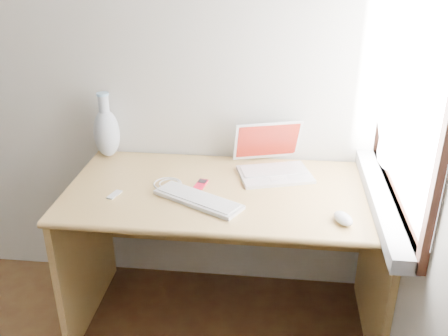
# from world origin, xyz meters

# --- Properties ---
(back_wall) EXTENTS (3.50, 0.04, 2.60)m
(back_wall) POSITION_xyz_m (0.00, 1.75, 1.30)
(back_wall) COLOR beige
(back_wall) RESTS_ON floor
(window) EXTENTS (0.11, 0.99, 1.10)m
(window) POSITION_xyz_m (1.72, 1.30, 1.28)
(window) COLOR white
(window) RESTS_ON right_wall
(desk) EXTENTS (1.43, 0.71, 0.76)m
(desk) POSITION_xyz_m (1.03, 1.47, 0.54)
(desk) COLOR tan
(desk) RESTS_ON floor
(laptop) EXTENTS (0.38, 0.36, 0.22)m
(laptop) POSITION_xyz_m (1.24, 1.58, 0.81)
(laptop) COLOR white
(laptop) RESTS_ON desk
(external_keyboard) EXTENTS (0.41, 0.30, 0.02)m
(external_keyboard) POSITION_xyz_m (0.92, 1.26, 0.77)
(external_keyboard) COLOR white
(external_keyboard) RESTS_ON desk
(mouse) EXTENTS (0.10, 0.12, 0.04)m
(mouse) POSITION_xyz_m (1.52, 1.15, 0.77)
(mouse) COLOR white
(mouse) RESTS_ON desk
(ipod) EXTENTS (0.06, 0.10, 0.01)m
(ipod) POSITION_xyz_m (0.91, 1.41, 0.76)
(ipod) COLOR #B90C29
(ipod) RESTS_ON desk
(cable_coil) EXTENTS (0.16, 0.16, 0.01)m
(cable_coil) POSITION_xyz_m (0.76, 1.40, 0.76)
(cable_coil) COLOR white
(cable_coil) RESTS_ON desk
(remote) EXTENTS (0.05, 0.09, 0.01)m
(remote) POSITION_xyz_m (0.55, 1.27, 0.76)
(remote) COLOR white
(remote) RESTS_ON desk
(vase) EXTENTS (0.13, 0.13, 0.33)m
(vase) POSITION_xyz_m (0.39, 1.68, 0.89)
(vase) COLOR #B1BCCD
(vase) RESTS_ON desk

